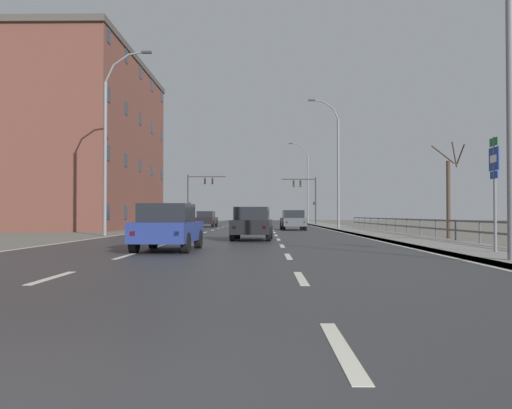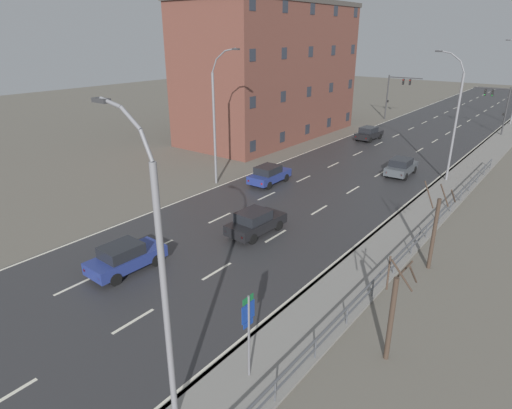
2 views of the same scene
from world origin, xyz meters
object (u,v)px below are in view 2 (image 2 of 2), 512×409
(traffic_signal_right, at_px, (498,102))
(traffic_signal_left, at_px, (395,90))
(street_lamp_left_bank, at_px, (216,121))
(car_mid_centre, at_px, (255,222))
(car_distant, at_px, (269,175))
(street_lamp_foreground, at_px, (161,285))
(street_lamp_midground, at_px, (454,121))
(brick_building, at_px, (271,71))
(highway_sign, at_px, (249,327))
(car_far_right, at_px, (369,133))
(car_near_left, at_px, (401,167))
(car_near_right, at_px, (125,257))

(traffic_signal_right, bearing_deg, traffic_signal_left, 171.95)
(street_lamp_left_bank, distance_m, car_mid_centre, 11.23)
(car_distant, bearing_deg, street_lamp_foreground, -62.80)
(car_distant, bearing_deg, street_lamp_midground, 39.44)
(traffic_signal_right, distance_m, brick_building, 28.04)
(highway_sign, distance_m, traffic_signal_left, 54.91)
(car_mid_centre, bearing_deg, car_distant, 123.63)
(street_lamp_midground, distance_m, car_far_right, 16.10)
(street_lamp_left_bank, height_order, car_near_left, street_lamp_left_bank)
(highway_sign, xyz_separation_m, car_near_left, (-4.47, 27.25, -1.44))
(highway_sign, xyz_separation_m, car_far_right, (-12.48, 38.43, -1.44))
(street_lamp_foreground, distance_m, traffic_signal_right, 53.69)
(street_lamp_left_bank, relative_size, car_near_left, 2.59)
(traffic_signal_left, relative_size, car_near_right, 1.51)
(car_near_right, bearing_deg, street_lamp_midground, 72.78)
(traffic_signal_right, bearing_deg, car_near_left, -97.20)
(traffic_signal_right, xyz_separation_m, car_distant, (-10.87, -32.55, -3.14))
(traffic_signal_left, relative_size, car_mid_centre, 1.50)
(car_mid_centre, bearing_deg, street_lamp_foreground, -60.73)
(traffic_signal_right, bearing_deg, brick_building, -141.61)
(car_mid_centre, height_order, brick_building, brick_building)
(car_near_left, bearing_deg, street_lamp_midground, 10.79)
(street_lamp_foreground, xyz_separation_m, brick_building, (-22.35, 36.42, 2.64))
(traffic_signal_left, distance_m, car_far_right, 14.97)
(car_far_right, xyz_separation_m, car_near_right, (2.55, -36.38, 0.00))
(street_lamp_midground, distance_m, brick_building, 23.13)
(traffic_signal_left, height_order, car_near_left, traffic_signal_left)
(street_lamp_midground, xyz_separation_m, brick_building, (-22.33, 5.49, 2.48))
(car_far_right, distance_m, car_near_right, 36.47)
(car_mid_centre, bearing_deg, traffic_signal_right, 84.57)
(traffic_signal_left, xyz_separation_m, brick_building, (-8.14, -19.19, 3.37))
(car_near_left, bearing_deg, car_mid_centre, -101.45)
(brick_building, bearing_deg, car_far_right, 24.30)
(traffic_signal_left, bearing_deg, car_near_left, -67.27)
(car_near_left, distance_m, brick_building, 20.98)
(street_lamp_left_bank, bearing_deg, car_mid_centre, -34.54)
(highway_sign, height_order, car_far_right, highway_sign)
(highway_sign, bearing_deg, car_far_right, 107.98)
(traffic_signal_right, height_order, car_mid_centre, traffic_signal_right)
(highway_sign, bearing_deg, street_lamp_left_bank, 135.20)
(car_near_right, bearing_deg, highway_sign, -9.86)
(traffic_signal_right, distance_m, car_near_left, 23.95)
(street_lamp_midground, xyz_separation_m, car_mid_centre, (-6.36, -18.22, -4.35))
(car_mid_centre, bearing_deg, highway_sign, -50.77)
(car_far_right, bearing_deg, traffic_signal_right, 51.13)
(highway_sign, bearing_deg, car_near_right, 168.32)
(traffic_signal_left, height_order, brick_building, brick_building)
(car_far_right, xyz_separation_m, car_near_left, (8.00, -11.18, 0.00))
(car_far_right, relative_size, car_near_left, 1.00)
(street_lamp_midground, xyz_separation_m, traffic_signal_left, (-14.20, 24.68, -0.88))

